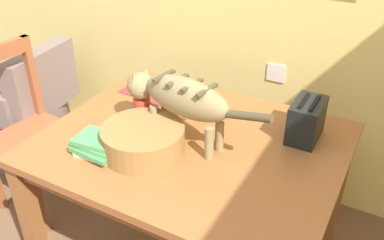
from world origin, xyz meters
TOP-DOWN VIEW (x-y plane):
  - dining_table at (0.13, 1.35)m, footprint 1.24×0.99m
  - cat at (0.08, 1.33)m, footprint 0.68×0.19m
  - saucer_bowl at (-0.12, 1.36)m, footprint 0.21×0.21m
  - coffee_mug at (-0.12, 1.36)m, footprint 0.12×0.08m
  - magazine at (-0.26, 1.64)m, footprint 0.31×0.22m
  - book_stack at (-0.15, 1.09)m, footprint 0.21×0.16m
  - wicker_basket at (0.00, 1.19)m, footprint 0.34×0.34m
  - toaster at (0.54, 1.60)m, footprint 0.12×0.20m
  - wooden_chair_far at (-0.87, 1.32)m, footprint 0.46×0.46m
  - wicker_armchair at (-1.31, 1.65)m, footprint 0.63×0.64m

SIDE VIEW (x-z plane):
  - wicker_armchair at x=-1.31m, z-range -0.12..0.66m
  - wooden_chair_far at x=-0.87m, z-range -0.01..0.93m
  - dining_table at x=0.13m, z-range 0.28..1.00m
  - magazine at x=-0.26m, z-range 0.72..0.73m
  - saucer_bowl at x=-0.12m, z-range 0.72..0.76m
  - book_stack at x=-0.15m, z-range 0.72..0.80m
  - wicker_basket at x=0.00m, z-range 0.72..0.84m
  - coffee_mug at x=-0.12m, z-range 0.76..0.85m
  - toaster at x=0.54m, z-range 0.72..0.90m
  - cat at x=0.08m, z-range 0.78..1.07m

